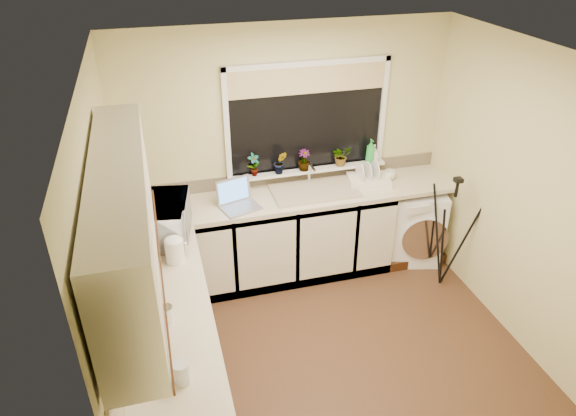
{
  "coord_description": "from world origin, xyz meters",
  "views": [
    {
      "loc": [
        -1.23,
        -3.02,
        3.27
      ],
      "look_at": [
        -0.24,
        0.55,
        1.15
      ],
      "focal_mm": 32.49,
      "sensor_mm": 36.0,
      "label": 1
    }
  ],
  "objects_px": {
    "cup_left": "(180,374)",
    "washing_machine": "(412,223)",
    "plant_b": "(280,162)",
    "soap_bottle_green": "(371,151)",
    "dish_rack": "(369,180)",
    "microwave": "(164,219)",
    "plant_d": "(341,156)",
    "tripod": "(449,233)",
    "cup_back": "(390,175)",
    "plant_a": "(254,165)",
    "soap_bottle_clear": "(374,153)",
    "steel_jar": "(167,314)",
    "glass_jug": "(182,373)",
    "laptop": "(238,200)",
    "kettle": "(175,251)",
    "plant_c": "(304,160)"
  },
  "relations": [
    {
      "from": "laptop",
      "to": "plant_b",
      "type": "height_order",
      "value": "plant_b"
    },
    {
      "from": "plant_a",
      "to": "cup_back",
      "type": "distance_m",
      "value": 1.39
    },
    {
      "from": "steel_jar",
      "to": "plant_a",
      "type": "xyz_separation_m",
      "value": [
        0.96,
        1.68,
        0.21
      ]
    },
    {
      "from": "plant_a",
      "to": "cup_left",
      "type": "distance_m",
      "value": 2.4
    },
    {
      "from": "kettle",
      "to": "tripod",
      "type": "xyz_separation_m",
      "value": [
        2.55,
        0.21,
        -0.41
      ]
    },
    {
      "from": "dish_rack",
      "to": "plant_b",
      "type": "bearing_deg",
      "value": -178.5
    },
    {
      "from": "cup_back",
      "to": "plant_d",
      "type": "bearing_deg",
      "value": 162.36
    },
    {
      "from": "tripod",
      "to": "plant_a",
      "type": "relative_size",
      "value": 5.14
    },
    {
      "from": "glass_jug",
      "to": "plant_d",
      "type": "xyz_separation_m",
      "value": [
        1.8,
        2.23,
        0.18
      ]
    },
    {
      "from": "soap_bottle_clear",
      "to": "cup_left",
      "type": "height_order",
      "value": "soap_bottle_clear"
    },
    {
      "from": "washing_machine",
      "to": "glass_jug",
      "type": "bearing_deg",
      "value": -127.53
    },
    {
      "from": "soap_bottle_green",
      "to": "cup_back",
      "type": "distance_m",
      "value": 0.31
    },
    {
      "from": "dish_rack",
      "to": "tripod",
      "type": "xyz_separation_m",
      "value": [
        0.58,
        -0.64,
        -0.34
      ]
    },
    {
      "from": "tripod",
      "to": "plant_b",
      "type": "bearing_deg",
      "value": 170.54
    },
    {
      "from": "laptop",
      "to": "microwave",
      "type": "bearing_deg",
      "value": -169.81
    },
    {
      "from": "plant_c",
      "to": "tripod",
      "type": "bearing_deg",
      "value": -33.14
    },
    {
      "from": "tripod",
      "to": "microwave",
      "type": "distance_m",
      "value": 2.65
    },
    {
      "from": "microwave",
      "to": "plant_a",
      "type": "bearing_deg",
      "value": -45.25
    },
    {
      "from": "plant_b",
      "to": "soap_bottle_clear",
      "type": "height_order",
      "value": "plant_b"
    },
    {
      "from": "dish_rack",
      "to": "cup_back",
      "type": "xyz_separation_m",
      "value": [
        0.23,
        0.02,
        0.02
      ]
    },
    {
      "from": "washing_machine",
      "to": "plant_a",
      "type": "xyz_separation_m",
      "value": [
        -1.62,
        0.26,
        0.76
      ]
    },
    {
      "from": "plant_c",
      "to": "soap_bottle_clear",
      "type": "relative_size",
      "value": 1.16
    },
    {
      "from": "plant_b",
      "to": "cup_left",
      "type": "height_order",
      "value": "plant_b"
    },
    {
      "from": "dish_rack",
      "to": "cup_left",
      "type": "xyz_separation_m",
      "value": [
        -2.05,
        -2.05,
        0.02
      ]
    },
    {
      "from": "plant_b",
      "to": "plant_d",
      "type": "distance_m",
      "value": 0.63
    },
    {
      "from": "soap_bottle_green",
      "to": "cup_left",
      "type": "distance_m",
      "value": 3.05
    },
    {
      "from": "plant_d",
      "to": "cup_left",
      "type": "height_order",
      "value": "plant_d"
    },
    {
      "from": "steel_jar",
      "to": "plant_b",
      "type": "height_order",
      "value": "plant_b"
    },
    {
      "from": "soap_bottle_clear",
      "to": "plant_b",
      "type": "bearing_deg",
      "value": -179.66
    },
    {
      "from": "plant_a",
      "to": "plant_d",
      "type": "relative_size",
      "value": 1.13
    },
    {
      "from": "tripod",
      "to": "laptop",
      "type": "bearing_deg",
      "value": -176.21
    },
    {
      "from": "steel_jar",
      "to": "cup_left",
      "type": "xyz_separation_m",
      "value": [
        0.04,
        -0.53,
        -0.01
      ]
    },
    {
      "from": "kettle",
      "to": "soap_bottle_clear",
      "type": "distance_m",
      "value": 2.31
    },
    {
      "from": "plant_c",
      "to": "plant_d",
      "type": "bearing_deg",
      "value": 1.68
    },
    {
      "from": "kettle",
      "to": "tripod",
      "type": "bearing_deg",
      "value": 4.75
    },
    {
      "from": "soap_bottle_green",
      "to": "dish_rack",
      "type": "bearing_deg",
      "value": -112.83
    },
    {
      "from": "kettle",
      "to": "cup_back",
      "type": "bearing_deg",
      "value": 21.41
    },
    {
      "from": "dish_rack",
      "to": "plant_c",
      "type": "xyz_separation_m",
      "value": [
        -0.63,
        0.16,
        0.23
      ]
    },
    {
      "from": "kettle",
      "to": "plant_d",
      "type": "distance_m",
      "value": 2.01
    },
    {
      "from": "laptop",
      "to": "steel_jar",
      "type": "bearing_deg",
      "value": -134.37
    },
    {
      "from": "cup_left",
      "to": "washing_machine",
      "type": "bearing_deg",
      "value": 37.59
    },
    {
      "from": "soap_bottle_green",
      "to": "plant_a",
      "type": "bearing_deg",
      "value": 179.36
    },
    {
      "from": "glass_jug",
      "to": "plant_b",
      "type": "height_order",
      "value": "plant_b"
    },
    {
      "from": "soap_bottle_green",
      "to": "soap_bottle_clear",
      "type": "relative_size",
      "value": 1.35
    },
    {
      "from": "glass_jug",
      "to": "steel_jar",
      "type": "bearing_deg",
      "value": 94.95
    },
    {
      "from": "kettle",
      "to": "dish_rack",
      "type": "height_order",
      "value": "kettle"
    },
    {
      "from": "microwave",
      "to": "plant_d",
      "type": "xyz_separation_m",
      "value": [
        1.78,
        0.63,
        0.09
      ]
    },
    {
      "from": "microwave",
      "to": "plant_b",
      "type": "bearing_deg",
      "value": -52.24
    },
    {
      "from": "cup_back",
      "to": "soap_bottle_clear",
      "type": "bearing_deg",
      "value": 132.77
    },
    {
      "from": "washing_machine",
      "to": "glass_jug",
      "type": "distance_m",
      "value": 3.26
    }
  ]
}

